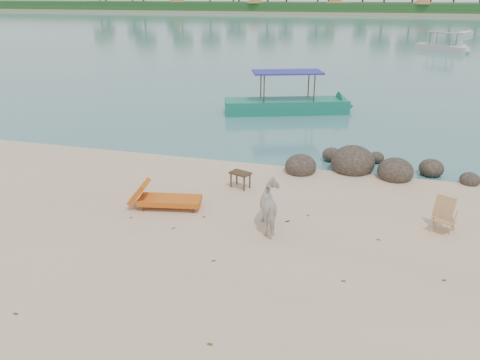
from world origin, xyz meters
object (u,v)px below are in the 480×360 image
(deck_chair, at_px, (444,217))
(boat_near, at_px, (287,78))
(cow, at_px, (273,208))
(boulders, at_px, (362,166))
(lounge_chair, at_px, (170,198))
(side_table, at_px, (240,181))

(deck_chair, bearing_deg, boat_near, 144.36)
(cow, xyz_separation_m, deck_chair, (4.25, 0.99, -0.17))
(boulders, height_order, lounge_chair, boulders)
(side_table, xyz_separation_m, deck_chair, (5.76, -1.40, 0.17))
(boulders, bearing_deg, side_table, -145.16)
(boat_near, bearing_deg, lounge_chair, -114.88)
(boat_near, bearing_deg, side_table, -107.40)
(boulders, xyz_separation_m, side_table, (-3.62, -2.52, 0.04))
(side_table, bearing_deg, deck_chair, 7.29)
(deck_chair, height_order, boat_near, boat_near)
(boulders, height_order, boat_near, boat_near)
(boulders, height_order, side_table, boulders)
(side_table, bearing_deg, boulders, 55.81)
(cow, height_order, side_table, cow)
(side_table, height_order, lounge_chair, lounge_chair)
(cow, xyz_separation_m, lounge_chair, (-3.05, 0.44, -0.27))
(boulders, height_order, deck_chair, deck_chair)
(cow, height_order, lounge_chair, cow)
(boulders, distance_m, side_table, 4.41)
(side_table, bearing_deg, lounge_chair, -107.39)
(side_table, bearing_deg, cow, -36.63)
(boulders, xyz_separation_m, boat_near, (-4.05, 7.91, 1.49))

